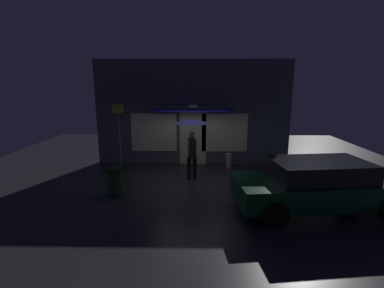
% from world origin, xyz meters
% --- Properties ---
extents(ground_plane, '(18.00, 18.00, 0.00)m').
position_xyz_m(ground_plane, '(0.00, 0.00, 0.00)').
color(ground_plane, '#26262B').
extents(building_facade, '(8.02, 1.00, 4.30)m').
position_xyz_m(building_facade, '(-0.00, 2.34, 2.13)').
color(building_facade, '#4C4C56').
rests_on(building_facade, ground).
extents(person_with_umbrella, '(1.19, 1.19, 2.16)m').
position_xyz_m(person_with_umbrella, '(-0.01, 0.23, 1.67)').
color(person_with_umbrella, black).
rests_on(person_with_umbrella, ground).
extents(parked_car, '(4.50, 2.27, 1.37)m').
position_xyz_m(parked_car, '(3.36, -2.16, 0.71)').
color(parked_car, '#0C3F1E').
rests_on(parked_car, ground).
extents(street_sign_post, '(0.40, 0.07, 2.71)m').
position_xyz_m(street_sign_post, '(-2.64, 0.65, 1.53)').
color(street_sign_post, '#595B60').
rests_on(street_sign_post, ground).
extents(sidewalk_bollard, '(0.23, 0.23, 0.59)m').
position_xyz_m(sidewalk_bollard, '(1.46, 1.64, 0.30)').
color(sidewalk_bollard, '#B2A899').
rests_on(sidewalk_bollard, ground).
extents(trash_bin, '(0.48, 0.48, 0.86)m').
position_xyz_m(trash_bin, '(-2.26, -1.28, 0.44)').
color(trash_bin, '#1E4C23').
rests_on(trash_bin, ground).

